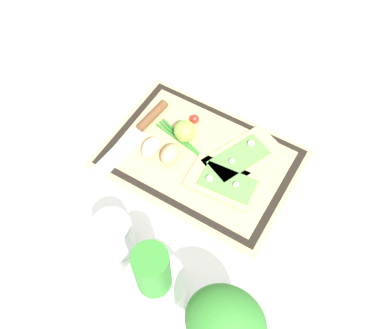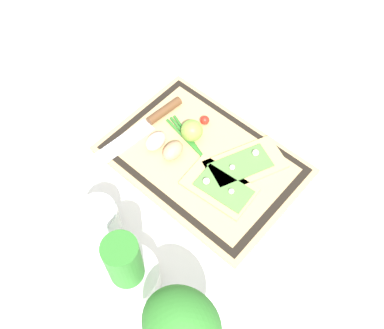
{
  "view_description": "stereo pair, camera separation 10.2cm",
  "coord_description": "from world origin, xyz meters",
  "px_view_note": "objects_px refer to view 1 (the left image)",
  "views": [
    {
      "loc": [
        -0.28,
        0.51,
        0.9
      ],
      "look_at": [
        0.0,
        0.04,
        0.03
      ],
      "focal_mm": 42.0,
      "sensor_mm": 36.0,
      "label": 1
    },
    {
      "loc": [
        -0.36,
        0.45,
        0.9
      ],
      "look_at": [
        0.0,
        0.04,
        0.03
      ],
      "focal_mm": 42.0,
      "sensor_mm": 36.0,
      "label": 2
    }
  ],
  "objects_px": {
    "pizza_slice_near": "(242,156)",
    "knife": "(140,129)",
    "egg_brown": "(170,154)",
    "herb_pot": "(155,283)",
    "herb_glass": "(224,327)",
    "lime": "(185,131)",
    "pizza_slice_far": "(224,182)",
    "cherry_tomato_red": "(194,119)",
    "sauce_jar": "(115,237)",
    "egg_pink": "(151,147)"
  },
  "relations": [
    {
      "from": "herb_glass",
      "to": "pizza_slice_near",
      "type": "bearing_deg",
      "value": -67.96
    },
    {
      "from": "egg_brown",
      "to": "herb_pot",
      "type": "bearing_deg",
      "value": 117.51
    },
    {
      "from": "egg_pink",
      "to": "herb_pot",
      "type": "xyz_separation_m",
      "value": [
        -0.19,
        0.27,
        0.03
      ]
    },
    {
      "from": "lime",
      "to": "cherry_tomato_red",
      "type": "distance_m",
      "value": 0.06
    },
    {
      "from": "egg_brown",
      "to": "lime",
      "type": "relative_size",
      "value": 1.07
    },
    {
      "from": "lime",
      "to": "egg_brown",
      "type": "bearing_deg",
      "value": 91.85
    },
    {
      "from": "egg_brown",
      "to": "sauce_jar",
      "type": "distance_m",
      "value": 0.23
    },
    {
      "from": "lime",
      "to": "cherry_tomato_red",
      "type": "xyz_separation_m",
      "value": [
        0.0,
        -0.05,
        -0.01
      ]
    },
    {
      "from": "herb_pot",
      "to": "pizza_slice_near",
      "type": "bearing_deg",
      "value": -89.74
    },
    {
      "from": "egg_brown",
      "to": "herb_glass",
      "type": "xyz_separation_m",
      "value": [
        -0.3,
        0.29,
        0.09
      ]
    },
    {
      "from": "cherry_tomato_red",
      "to": "herb_pot",
      "type": "bearing_deg",
      "value": 110.79
    },
    {
      "from": "egg_brown",
      "to": "cherry_tomato_red",
      "type": "xyz_separation_m",
      "value": [
        0.01,
        -0.12,
        -0.01
      ]
    },
    {
      "from": "herb_glass",
      "to": "sauce_jar",
      "type": "bearing_deg",
      "value": -11.64
    },
    {
      "from": "lime",
      "to": "cherry_tomato_red",
      "type": "bearing_deg",
      "value": -84.75
    },
    {
      "from": "pizza_slice_far",
      "to": "cherry_tomato_red",
      "type": "relative_size",
      "value": 7.18
    },
    {
      "from": "pizza_slice_far",
      "to": "herb_pot",
      "type": "height_order",
      "value": "herb_pot"
    },
    {
      "from": "herb_pot",
      "to": "herb_glass",
      "type": "xyz_separation_m",
      "value": [
        -0.15,
        0.01,
        0.05
      ]
    },
    {
      "from": "sauce_jar",
      "to": "pizza_slice_near",
      "type": "bearing_deg",
      "value": -111.46
    },
    {
      "from": "pizza_slice_near",
      "to": "knife",
      "type": "bearing_deg",
      "value": 13.17
    },
    {
      "from": "herb_glass",
      "to": "cherry_tomato_red",
      "type": "bearing_deg",
      "value": -53.69
    },
    {
      "from": "cherry_tomato_red",
      "to": "sauce_jar",
      "type": "distance_m",
      "value": 0.36
    },
    {
      "from": "knife",
      "to": "herb_glass",
      "type": "height_order",
      "value": "herb_glass"
    },
    {
      "from": "pizza_slice_near",
      "to": "knife",
      "type": "xyz_separation_m",
      "value": [
        0.25,
        0.06,
        0.0
      ]
    },
    {
      "from": "egg_brown",
      "to": "pizza_slice_near",
      "type": "bearing_deg",
      "value": -148.01
    },
    {
      "from": "lime",
      "to": "sauce_jar",
      "type": "height_order",
      "value": "sauce_jar"
    },
    {
      "from": "egg_pink",
      "to": "cherry_tomato_red",
      "type": "relative_size",
      "value": 2.47
    },
    {
      "from": "pizza_slice_far",
      "to": "sauce_jar",
      "type": "distance_m",
      "value": 0.27
    },
    {
      "from": "pizza_slice_near",
      "to": "knife",
      "type": "relative_size",
      "value": 0.69
    },
    {
      "from": "pizza_slice_near",
      "to": "pizza_slice_far",
      "type": "distance_m",
      "value": 0.08
    },
    {
      "from": "egg_brown",
      "to": "cherry_tomato_red",
      "type": "height_order",
      "value": "egg_brown"
    },
    {
      "from": "egg_brown",
      "to": "sauce_jar",
      "type": "height_order",
      "value": "sauce_jar"
    },
    {
      "from": "egg_brown",
      "to": "herb_pot",
      "type": "relative_size",
      "value": 0.29
    },
    {
      "from": "pizza_slice_far",
      "to": "herb_glass",
      "type": "height_order",
      "value": "herb_glass"
    },
    {
      "from": "pizza_slice_far",
      "to": "herb_glass",
      "type": "bearing_deg",
      "value": 118.01
    },
    {
      "from": "pizza_slice_far",
      "to": "herb_pot",
      "type": "relative_size",
      "value": 0.84
    },
    {
      "from": "egg_pink",
      "to": "lime",
      "type": "relative_size",
      "value": 1.07
    },
    {
      "from": "egg_pink",
      "to": "cherry_tomato_red",
      "type": "distance_m",
      "value": 0.13
    },
    {
      "from": "egg_pink",
      "to": "cherry_tomato_red",
      "type": "xyz_separation_m",
      "value": [
        -0.04,
        -0.13,
        -0.01
      ]
    },
    {
      "from": "egg_brown",
      "to": "cherry_tomato_red",
      "type": "bearing_deg",
      "value": -86.67
    },
    {
      "from": "lime",
      "to": "sauce_jar",
      "type": "distance_m",
      "value": 0.3
    },
    {
      "from": "sauce_jar",
      "to": "herb_glass",
      "type": "relative_size",
      "value": 0.51
    },
    {
      "from": "knife",
      "to": "sauce_jar",
      "type": "relative_size",
      "value": 2.78
    },
    {
      "from": "pizza_slice_near",
      "to": "herb_glass",
      "type": "distance_m",
      "value": 0.42
    },
    {
      "from": "lime",
      "to": "pizza_slice_far",
      "type": "bearing_deg",
      "value": 155.84
    },
    {
      "from": "pizza_slice_far",
      "to": "egg_brown",
      "type": "bearing_deg",
      "value": 2.4
    },
    {
      "from": "pizza_slice_near",
      "to": "sauce_jar",
      "type": "distance_m",
      "value": 0.35
    },
    {
      "from": "pizza_slice_far",
      "to": "knife",
      "type": "bearing_deg",
      "value": -5.86
    },
    {
      "from": "pizza_slice_near",
      "to": "herb_pot",
      "type": "bearing_deg",
      "value": 90.26
    },
    {
      "from": "pizza_slice_far",
      "to": "pizza_slice_near",
      "type": "bearing_deg",
      "value": -92.87
    },
    {
      "from": "herb_pot",
      "to": "sauce_jar",
      "type": "bearing_deg",
      "value": -18.48
    }
  ]
}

